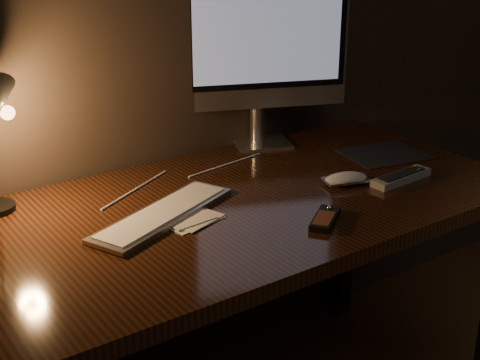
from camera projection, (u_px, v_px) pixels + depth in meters
desk at (208, 241)px, 1.77m from camera, size 1.60×0.75×0.75m
monitor at (264, 41)px, 2.00m from camera, size 0.50×0.22×0.55m
keyboard at (163, 214)px, 1.60m from camera, size 0.43×0.27×0.02m
mousepad at (385, 154)px, 2.02m from camera, size 0.27×0.23×0.00m
mouse at (346, 180)px, 1.79m from camera, size 0.13×0.09×0.02m
media_remote at (325, 218)px, 1.57m from camera, size 0.13×0.11×0.02m
tv_remote at (401, 177)px, 1.81m from camera, size 0.20×0.06×0.03m
papers at (192, 220)px, 1.58m from camera, size 0.15×0.11×0.01m
cable at (185, 178)px, 1.83m from camera, size 0.55×0.18×0.00m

